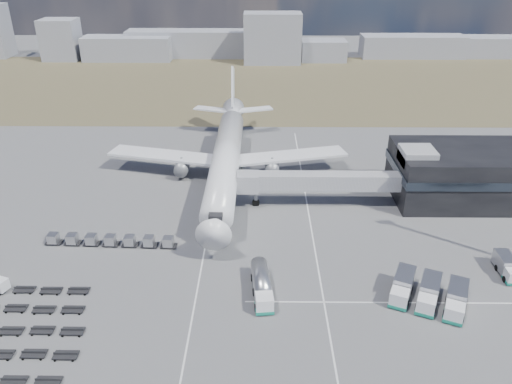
{
  "coord_description": "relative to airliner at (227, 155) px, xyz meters",
  "views": [
    {
      "loc": [
        7.05,
        -63.16,
        45.07
      ],
      "look_at": [
        6.26,
        18.07,
        4.0
      ],
      "focal_mm": 35.0,
      "sensor_mm": 36.0,
      "label": 1
    }
  ],
  "objects": [
    {
      "name": "airliner",
      "position": [
        0.0,
        0.0,
        0.0
      ],
      "size": [
        51.59,
        64.53,
        17.62
      ],
      "color": "white",
      "rests_on": "ground"
    },
    {
      "name": "catering_truck",
      "position": [
        1.42,
        5.1,
        -3.95
      ],
      "size": [
        3.8,
        6.13,
        2.62
      ],
      "rotation": [
        0.0,
        0.0,
        0.28
      ],
      "color": "white",
      "rests_on": "ground"
    },
    {
      "name": "pushback_tug",
      "position": [
        -0.34,
        -24.38,
        -4.56
      ],
      "size": [
        3.49,
        2.32,
        1.47
      ],
      "primitive_type": "cube",
      "rotation": [
        0.0,
        0.0,
        0.16
      ],
      "color": "white",
      "rests_on": "ground"
    },
    {
      "name": "fuel_tanker",
      "position": [
        7.32,
        -38.64,
        -3.7
      ],
      "size": [
        3.39,
        10.04,
        3.18
      ],
      "rotation": [
        0.0,
        0.0,
        0.09
      ],
      "color": "white",
      "rests_on": "ground"
    },
    {
      "name": "service_trucks_near",
      "position": [
        30.39,
        -40.24,
        -3.7
      ],
      "size": [
        11.75,
        10.55,
        2.93
      ],
      "rotation": [
        0.0,
        0.0,
        -0.42
      ],
      "color": "white",
      "rests_on": "ground"
    },
    {
      "name": "jet_bridge",
      "position": [
        15.9,
        -11.95,
        -0.24
      ],
      "size": [
        30.3,
        3.8,
        7.05
      ],
      "color": "#939399",
      "rests_on": "ground"
    },
    {
      "name": "skyline",
      "position": [
        -35.16,
        118.73,
        2.12
      ],
      "size": [
        306.96,
        26.68,
        21.47
      ],
      "color": "gray",
      "rests_on": "ground"
    },
    {
      "name": "lane_markings",
      "position": [
        9.77,
        -29.38,
        -5.29
      ],
      "size": [
        47.12,
        110.0,
        0.01
      ],
      "color": "silver",
      "rests_on": "ground"
    },
    {
      "name": "terminal",
      "position": [
        47.77,
        -8.41,
        -0.04
      ],
      "size": [
        30.4,
        16.4,
        11.0
      ],
      "color": "black",
      "rests_on": "ground"
    },
    {
      "name": "ground",
      "position": [
        0.0,
        -32.38,
        -5.29
      ],
      "size": [
        420.0,
        420.0,
        0.0
      ],
      "primitive_type": "plane",
      "color": "#565659",
      "rests_on": "ground"
    },
    {
      "name": "grass_strip",
      "position": [
        0.0,
        77.62,
        -5.29
      ],
      "size": [
        420.0,
        90.0,
        0.01
      ],
      "primitive_type": "cube",
      "color": "brown",
      "rests_on": "ground"
    },
    {
      "name": "uld_row",
      "position": [
        -17.58,
        -26.25,
        -4.28
      ],
      "size": [
        21.9,
        2.56,
        1.69
      ],
      "rotation": [
        0.0,
        0.0,
        -0.04
      ],
      "color": "black",
      "rests_on": "ground"
    }
  ]
}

